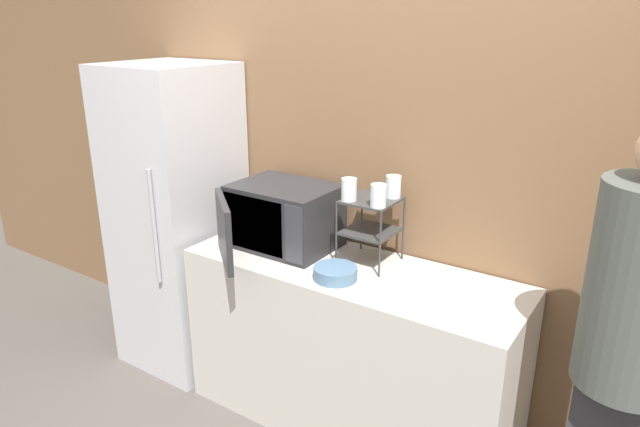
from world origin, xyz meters
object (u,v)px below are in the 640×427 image
object	(u,v)px
refrigerator	(177,220)
person	(630,342)
glass_front_right	(378,196)
bowl	(335,273)
microwave	(282,217)
glass_back_right	(393,187)
dish_rack	(371,217)
glass_front_left	(349,189)

from	to	relation	value
refrigerator	person	bearing A→B (deg)	-3.59
glass_front_right	person	bearing A→B (deg)	-10.03
bowl	refrigerator	distance (m)	1.21
microwave	glass_front_right	xyz separation A→B (m)	(0.57, -0.01, 0.22)
glass_back_right	dish_rack	bearing A→B (deg)	-130.51
glass_front_right	bowl	bearing A→B (deg)	-125.21
glass_front_right	refrigerator	xyz separation A→B (m)	(-1.33, -0.04, -0.37)
dish_rack	bowl	size ratio (longest dim) A/B	1.60
glass_back_right	bowl	xyz separation A→B (m)	(-0.11, -0.34, -0.36)
person	refrigerator	distance (m)	2.45
glass_back_right	bowl	world-z (taller)	glass_back_right
dish_rack	refrigerator	distance (m)	1.27
glass_front_left	glass_back_right	bearing A→B (deg)	46.05
glass_back_right	person	size ratio (longest dim) A/B	0.06
glass_front_right	refrigerator	world-z (taller)	refrigerator
glass_front_right	glass_front_left	bearing A→B (deg)	176.81
dish_rack	bowl	world-z (taller)	dish_rack
dish_rack	glass_front_left	distance (m)	0.18
bowl	refrigerator	bearing A→B (deg)	173.74
dish_rack	glass_front_left	xyz separation A→B (m)	(-0.08, -0.07, 0.15)
person	glass_front_left	bearing A→B (deg)	170.84
glass_front_left	glass_front_right	xyz separation A→B (m)	(0.16, -0.01, 0.00)
dish_rack	glass_back_right	xyz separation A→B (m)	(0.07, 0.09, 0.15)
refrigerator	bowl	bearing A→B (deg)	-6.26
microwave	glass_front_right	distance (m)	0.61
glass_front_left	refrigerator	world-z (taller)	refrigerator
refrigerator	glass_front_left	bearing A→B (deg)	2.58
dish_rack	glass_back_right	bearing A→B (deg)	49.49
person	refrigerator	xyz separation A→B (m)	(-2.44, 0.15, -0.08)
dish_rack	person	distance (m)	1.23
dish_rack	glass_back_right	size ratio (longest dim) A/B	3.06
microwave	glass_back_right	xyz separation A→B (m)	(0.56, 0.16, 0.22)
dish_rack	glass_back_right	world-z (taller)	glass_back_right
microwave	bowl	xyz separation A→B (m)	(0.45, -0.18, -0.14)
bowl	person	size ratio (longest dim) A/B	0.12
person	bowl	bearing A→B (deg)	179.02
microwave	person	xyz separation A→B (m)	(1.68, -0.20, -0.07)
dish_rack	glass_front_right	world-z (taller)	glass_front_right
glass_front_left	glass_front_right	bearing A→B (deg)	-3.19
glass_front_left	glass_front_right	distance (m)	0.16
bowl	refrigerator	xyz separation A→B (m)	(-1.20, 0.13, -0.02)
bowl	person	distance (m)	1.24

